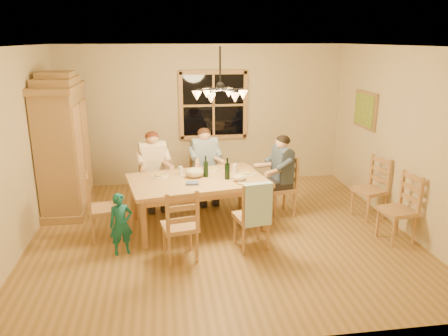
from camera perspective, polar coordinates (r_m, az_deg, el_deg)
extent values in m
plane|color=olive|center=(6.62, -0.46, -8.42)|extent=(5.50, 5.50, 0.00)
cube|color=white|center=(6.00, -0.52, 15.64)|extent=(5.50, 5.00, 0.02)
cube|color=beige|center=(8.61, -2.74, 6.88)|extent=(5.50, 0.02, 2.70)
cube|color=beige|center=(6.42, -25.60, 1.90)|extent=(0.02, 5.00, 2.70)
cube|color=beige|center=(7.08, 22.21, 3.53)|extent=(0.02, 5.00, 2.70)
cube|color=black|center=(8.58, -1.40, 8.21)|extent=(1.20, 0.03, 1.20)
cube|color=#AB7A4B|center=(8.56, -1.38, 8.19)|extent=(1.30, 0.06, 1.30)
cube|color=olive|center=(8.06, 17.99, 7.22)|extent=(0.04, 0.78, 0.64)
cube|color=#1E6B2D|center=(8.04, 17.80, 7.23)|extent=(0.02, 0.68, 0.54)
cylinder|color=black|center=(6.01, -0.51, 13.11)|extent=(0.02, 0.02, 0.53)
sphere|color=black|center=(6.03, -0.51, 10.60)|extent=(0.12, 0.12, 0.12)
cylinder|color=black|center=(6.06, 1.02, 10.25)|extent=(0.34, 0.02, 0.02)
cone|color=#FFB259|center=(6.10, 2.52, 9.52)|extent=(0.13, 0.13, 0.12)
cylinder|color=black|center=(6.19, 0.07, 10.38)|extent=(0.19, 0.31, 0.02)
cone|color=#FFB259|center=(6.34, 0.61, 9.80)|extent=(0.13, 0.13, 0.12)
cylinder|color=black|center=(6.16, -1.43, 10.35)|extent=(0.19, 0.31, 0.02)
cone|color=#FFB259|center=(6.30, -2.31, 9.75)|extent=(0.13, 0.13, 0.12)
cylinder|color=black|center=(6.02, -2.04, 10.19)|extent=(0.34, 0.02, 0.02)
cone|color=#FFB259|center=(6.01, -3.57, 9.40)|extent=(0.13, 0.13, 0.12)
cylinder|color=black|center=(5.89, -1.10, 10.06)|extent=(0.19, 0.31, 0.02)
cone|color=#FFB259|center=(5.76, -1.73, 9.10)|extent=(0.13, 0.13, 0.12)
cylinder|color=black|center=(5.91, 0.46, 10.09)|extent=(0.19, 0.31, 0.02)
cone|color=#FFB259|center=(5.80, 1.46, 9.16)|extent=(0.13, 0.13, 0.12)
cube|color=olive|center=(7.66, -20.21, 1.97)|extent=(0.60, 1.30, 2.00)
cube|color=olive|center=(7.49, -21.01, 9.76)|extent=(0.66, 1.40, 0.10)
cube|color=olive|center=(7.48, -21.09, 10.52)|extent=(0.58, 1.00, 0.12)
cube|color=olive|center=(7.47, -21.17, 11.28)|extent=(0.52, 0.55, 0.10)
cube|color=#AB7A4B|center=(7.29, -18.33, 1.44)|extent=(0.03, 0.55, 1.60)
cube|color=#AB7A4B|center=(7.92, -17.55, 2.67)|extent=(0.03, 0.55, 1.60)
cube|color=olive|center=(7.94, -19.54, -4.61)|extent=(0.66, 1.40, 0.12)
cube|color=tan|center=(6.62, -3.50, -1.66)|extent=(2.21, 1.58, 0.06)
cube|color=#AB7A4B|center=(6.65, -3.48, -2.31)|extent=(2.03, 1.40, 0.10)
cylinder|color=#AB7A4B|center=(6.12, -10.42, -7.31)|extent=(0.09, 0.09, 0.70)
cylinder|color=#AB7A4B|center=(6.58, 5.44, -5.34)|extent=(0.09, 0.09, 0.70)
cylinder|color=#AB7A4B|center=(7.07, -11.69, -4.05)|extent=(0.09, 0.09, 0.70)
cylinder|color=#AB7A4B|center=(7.47, 2.23, -2.56)|extent=(0.09, 0.09, 0.70)
cube|color=#AB7A4B|center=(7.49, -9.11, -1.90)|extent=(0.51, 0.49, 0.06)
cube|color=#AB7A4B|center=(7.41, -9.20, 0.08)|extent=(0.38, 0.12, 0.54)
cube|color=#AB7A4B|center=(7.68, -2.52, -1.25)|extent=(0.51, 0.49, 0.06)
cube|color=#AB7A4B|center=(7.60, -2.55, 0.69)|extent=(0.38, 0.12, 0.54)
cube|color=#AB7A4B|center=(5.75, -5.80, -7.63)|extent=(0.51, 0.49, 0.06)
cube|color=#AB7A4B|center=(5.64, -5.88, -5.13)|extent=(0.38, 0.12, 0.54)
cube|color=#AB7A4B|center=(6.03, 3.62, -6.39)|extent=(0.51, 0.49, 0.06)
cube|color=#AB7A4B|center=(5.93, 3.67, -3.99)|extent=(0.38, 0.12, 0.54)
cube|color=#AB7A4B|center=(6.52, -15.45, -5.18)|extent=(0.49, 0.51, 0.06)
cube|color=#AB7A4B|center=(6.42, -15.63, -2.94)|extent=(0.12, 0.38, 0.54)
cube|color=#AB7A4B|center=(7.18, 7.38, -2.65)|extent=(0.49, 0.51, 0.06)
cube|color=#AB7A4B|center=(7.10, 7.46, -0.59)|extent=(0.12, 0.38, 0.54)
cube|color=beige|center=(7.38, -9.25, 0.97)|extent=(0.43, 0.29, 0.52)
cube|color=#262328|center=(7.47, -9.14, -1.32)|extent=(0.45, 0.48, 0.14)
sphere|color=tan|center=(7.29, -9.38, 3.85)|extent=(0.21, 0.21, 0.21)
ellipsoid|color=#592614|center=(7.28, -9.39, 4.08)|extent=(0.22, 0.22, 0.17)
cube|color=#305385|center=(7.57, -2.56, 1.57)|extent=(0.43, 0.29, 0.52)
cube|color=#262328|center=(7.65, -2.53, -0.68)|extent=(0.45, 0.48, 0.14)
sphere|color=tan|center=(7.48, -2.59, 4.38)|extent=(0.21, 0.21, 0.21)
ellipsoid|color=#381E11|center=(7.47, -2.60, 4.60)|extent=(0.22, 0.22, 0.17)
cube|color=#38465A|center=(7.06, 7.50, 0.34)|extent=(0.29, 0.43, 0.52)
cube|color=#262328|center=(7.16, 7.40, -2.04)|extent=(0.48, 0.45, 0.14)
sphere|color=tan|center=(6.97, 7.61, 3.34)|extent=(0.21, 0.21, 0.21)
ellipsoid|color=black|center=(6.96, 7.62, 3.58)|extent=(0.22, 0.22, 0.17)
cube|color=#B3E2F3|center=(5.77, 4.38, -4.80)|extent=(0.39, 0.17, 0.58)
cylinder|color=black|center=(6.65, -2.40, 0.20)|extent=(0.08, 0.08, 0.33)
cylinder|color=black|center=(6.53, 0.43, -0.08)|extent=(0.08, 0.08, 0.33)
cylinder|color=white|center=(6.77, -8.35, -1.04)|extent=(0.26, 0.26, 0.02)
cylinder|color=white|center=(7.05, -1.83, -0.16)|extent=(0.26, 0.26, 0.02)
cylinder|color=white|center=(6.81, 3.00, -0.79)|extent=(0.26, 0.26, 0.02)
cylinder|color=silver|center=(6.78, -5.68, -0.38)|extent=(0.06, 0.06, 0.14)
cylinder|color=silver|center=(6.91, 1.41, 0.03)|extent=(0.06, 0.06, 0.14)
ellipsoid|color=tan|center=(6.46, 2.09, -1.32)|extent=(0.20, 0.20, 0.11)
cube|color=#4D578D|center=(6.37, -4.18, -1.99)|extent=(0.20, 0.17, 0.03)
ellipsoid|color=tan|center=(6.65, -3.87, -0.60)|extent=(0.28, 0.22, 0.15)
imported|color=#176567|center=(6.01, -13.31, -7.14)|extent=(0.36, 0.28, 0.86)
cube|color=#AB7A4B|center=(6.68, 21.71, -5.25)|extent=(0.48, 0.50, 0.06)
cube|color=#AB7A4B|center=(6.59, 21.96, -3.07)|extent=(0.11, 0.38, 0.54)
cube|color=#AB7A4B|center=(7.39, 18.45, -2.83)|extent=(0.53, 0.54, 0.06)
cube|color=#AB7A4B|center=(7.31, 18.64, -0.84)|extent=(0.16, 0.38, 0.54)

